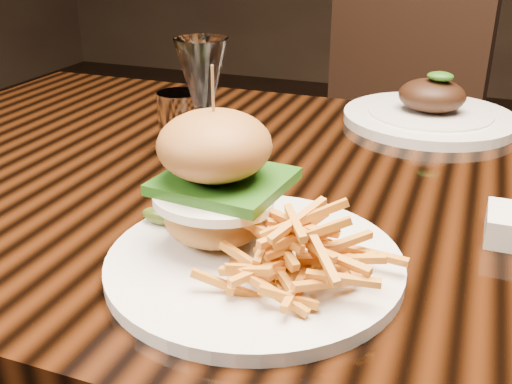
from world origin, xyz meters
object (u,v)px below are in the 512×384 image
(wine_glass, at_px, (202,78))
(chair_far, at_px, (385,133))
(burger_plate, at_px, (250,221))
(dining_table, at_px, (329,235))
(far_dish, at_px, (430,113))

(wine_glass, relative_size, chair_far, 0.21)
(burger_plate, distance_m, wine_glass, 0.27)
(burger_plate, bearing_deg, wine_glass, 143.61)
(burger_plate, bearing_deg, dining_table, 100.77)
(far_dish, bearing_deg, dining_table, -105.62)
(dining_table, height_order, chair_far, chair_far)
(dining_table, distance_m, burger_plate, 0.27)
(burger_plate, height_order, chair_far, burger_plate)
(dining_table, relative_size, wine_glass, 8.07)
(wine_glass, height_order, chair_far, chair_far)
(dining_table, xyz_separation_m, burger_plate, (-0.03, -0.24, 0.13))
(wine_glass, bearing_deg, far_dish, 53.69)
(wine_glass, height_order, far_dish, wine_glass)
(far_dish, relative_size, chair_far, 0.33)
(chair_far, bearing_deg, wine_glass, -85.87)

